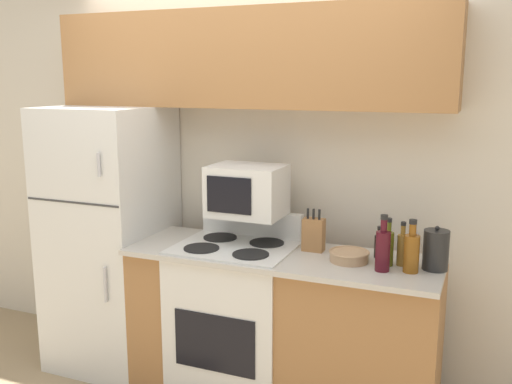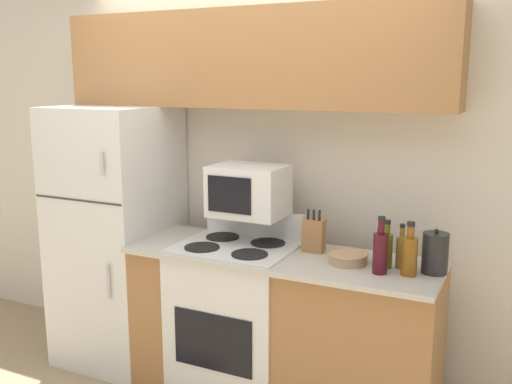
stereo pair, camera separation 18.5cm
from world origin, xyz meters
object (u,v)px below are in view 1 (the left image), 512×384
object	(u,v)px
bottle_whiskey	(411,252)
bowl	(349,256)
kettle	(436,250)
bottle_vinegar	(402,248)
bottle_olive_oil	(388,247)
microwave	(247,191)
refrigerator	(111,238)
bottle_soy_sauce	(379,245)
stove	(235,318)
knife_block	(314,234)
bottle_wine_red	(383,249)

from	to	relation	value
bottle_whiskey	bowl	bearing A→B (deg)	171.22
bowl	kettle	world-z (taller)	kettle
bottle_whiskey	bottle_vinegar	bearing A→B (deg)	122.41
bottle_whiskey	bottle_olive_oil	size ratio (longest dim) A/B	1.08
microwave	bottle_whiskey	bearing A→B (deg)	-9.16
refrigerator	kettle	size ratio (longest dim) A/B	7.40
bottle_soy_sauce	kettle	size ratio (longest dim) A/B	0.76
microwave	bottle_vinegar	bearing A→B (deg)	-4.06
bottle_whiskey	kettle	world-z (taller)	bottle_whiskey
bottle_soy_sauce	bottle_vinegar	xyz separation A→B (m)	(0.14, -0.09, 0.02)
bottle_whiskey	kettle	bearing A→B (deg)	39.11
refrigerator	stove	distance (m)	1.03
stove	bottle_soy_sauce	xyz separation A→B (m)	(0.82, 0.13, 0.52)
knife_block	bottle_soy_sauce	distance (m)	0.38
bottle_soy_sauce	bottle_wine_red	size ratio (longest dim) A/B	0.60
bottle_soy_sauce	bottle_vinegar	size ratio (longest dim) A/B	0.75
stove	knife_block	xyz separation A→B (m)	(0.45, 0.12, 0.54)
knife_block	bottle_vinegar	world-z (taller)	knife_block
refrigerator	bottle_wine_red	world-z (taller)	refrigerator
bottle_vinegar	bottle_soy_sauce	bearing A→B (deg)	147.43
bottle_vinegar	bottle_whiskey	xyz separation A→B (m)	(0.06, -0.09, 0.02)
knife_block	kettle	size ratio (longest dim) A/B	1.06
bottle_vinegar	bottle_whiskey	distance (m)	0.11
bowl	bottle_olive_oil	bearing A→B (deg)	4.28
microwave	knife_block	size ratio (longest dim) A/B	1.73
bowl	bottle_olive_oil	size ratio (longest dim) A/B	0.85
knife_block	kettle	xyz separation A→B (m)	(0.69, -0.08, 0.01)
bottle_olive_oil	stove	bearing A→B (deg)	-178.95
bottle_soy_sauce	bottle_vinegar	bearing A→B (deg)	-32.57
kettle	bottle_soy_sauce	bearing A→B (deg)	163.65
microwave	bottle_wine_red	xyz separation A→B (m)	(0.85, -0.20, -0.21)
bowl	bottle_vinegar	world-z (taller)	bottle_vinegar
stove	bottle_wine_red	size ratio (longest dim) A/B	3.69
kettle	stove	bearing A→B (deg)	-177.96
bottle_wine_red	bottle_vinegar	world-z (taller)	bottle_wine_red
refrigerator	knife_block	bearing A→B (deg)	1.46
stove	bottle_vinegar	size ratio (longest dim) A/B	4.61
refrigerator	bottle_wine_red	distance (m)	1.86
knife_block	bottle_whiskey	distance (m)	0.60
bottle_wine_red	kettle	xyz separation A→B (m)	(0.25, 0.13, -0.01)
stove	bottle_whiskey	world-z (taller)	bottle_whiskey
stove	bowl	size ratio (longest dim) A/B	4.99
refrigerator	bowl	size ratio (longest dim) A/B	7.86
stove	microwave	bearing A→B (deg)	73.16
bottle_soy_sauce	stove	bearing A→B (deg)	-170.92
bottle_soy_sauce	knife_block	bearing A→B (deg)	-178.02
stove	bottle_olive_oil	xyz separation A→B (m)	(0.89, 0.02, 0.55)
kettle	bottle_vinegar	bearing A→B (deg)	179.25
kettle	microwave	bearing A→B (deg)	176.45
bottle_soy_sauce	microwave	bearing A→B (deg)	-178.34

